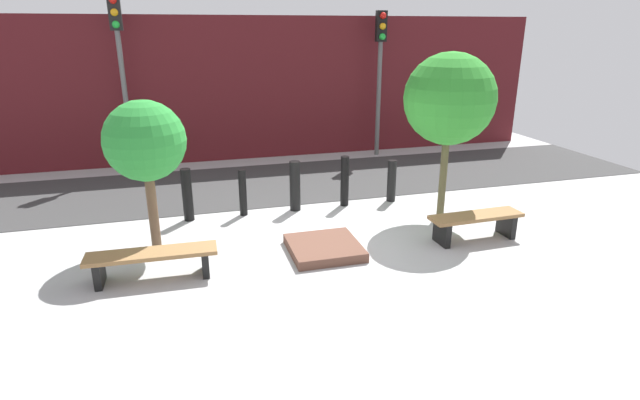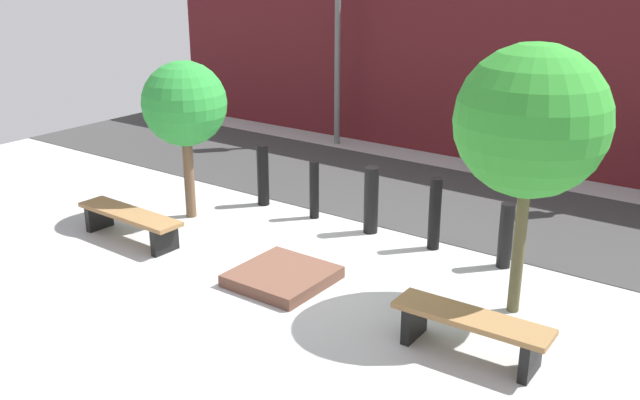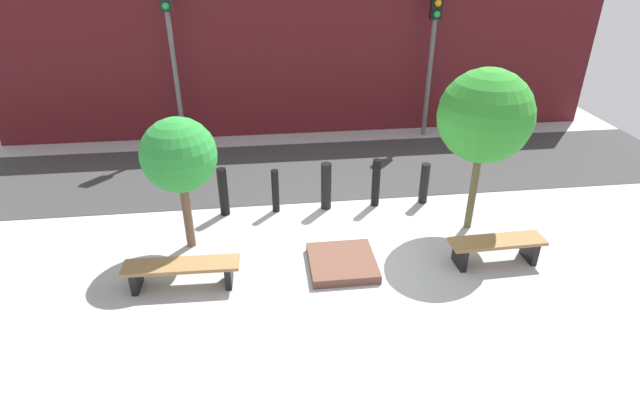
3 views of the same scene
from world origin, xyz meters
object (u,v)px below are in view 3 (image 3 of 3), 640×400
bollard_left (275,191)px  bollard_far_right (424,183)px  bench_right (496,246)px  planter_bed (342,263)px  bollard_center (326,186)px  bench_left (182,270)px  bollard_far_left (223,192)px  bollard_right (376,183)px  tree_behind_right_bench (485,117)px  traffic_light_west (170,35)px  tree_behind_left_bench (179,156)px  traffic_light_mid_west (433,37)px

bollard_left → bollard_far_right: (3.07, 0.00, -0.02)m
bench_right → bollard_far_right: 2.33m
planter_bed → bollard_far_right: bearing=45.1°
bollard_far_right → bollard_center: bearing=180.0°
bollard_center → bollard_far_right: bearing=0.0°
bench_left → bollard_far_left: (0.56, 2.25, 0.19)m
bench_right → bollard_right: bollard_right is taller
bollard_far_left → tree_behind_right_bench: bearing=-13.0°
tree_behind_right_bench → traffic_light_west: traffic_light_west is taller
bollard_center → traffic_light_west: bearing=130.4°
tree_behind_left_bench → bollard_left: 2.31m
bollard_far_right → traffic_light_west: bearing=144.1°
traffic_light_west → bollard_left: bearing=-59.7°
bench_right → traffic_light_west: 8.83m
tree_behind_left_bench → bollard_center: (2.60, 1.07, -1.26)m
traffic_light_west → tree_behind_left_bench: bearing=-82.3°
tree_behind_right_bench → bollard_center: tree_behind_right_bench is taller
bench_right → bollard_center: bollard_center is taller
tree_behind_right_bench → bollard_right: (-1.58, 1.07, -1.70)m
bollard_left → bollard_right: bearing=0.0°
bollard_far_left → bollard_left: size_ratio=1.10×
bollard_far_left → bollard_center: bollard_far_left is taller
planter_bed → bollard_far_right: bollard_far_right is taller
bollard_far_left → bollard_right: bollard_right is taller
bollard_center → traffic_light_mid_west: traffic_light_mid_west is taller
bollard_left → bollard_far_right: 3.07m
bench_left → traffic_light_west: (-0.66, 6.09, 2.53)m
bollard_center → bollard_far_left: bearing=180.0°
traffic_light_mid_west → bollard_left: bearing=-138.2°
planter_bed → bollard_far_right: size_ratio=1.30×
bollard_center → traffic_light_west: (-3.27, 3.84, 2.34)m
bollard_right → bollard_far_right: (1.02, 0.00, -0.07)m
planter_bed → bollard_far_left: (-2.04, 2.05, 0.42)m
bollard_right → tree_behind_left_bench: bearing=-163.5°
traffic_light_west → bench_left: bearing=-83.8°
tree_behind_right_bench → traffic_light_mid_west: bearing=82.3°
tree_behind_left_bench → bollard_far_right: tree_behind_left_bench is taller
bollard_right → traffic_light_west: bearing=138.2°
bollard_center → tree_behind_left_bench: bearing=-157.6°
tree_behind_right_bench → traffic_light_mid_west: size_ratio=0.79×
tree_behind_right_bench → bollard_far_left: bearing=167.0°
traffic_light_west → bench_right: bearing=-46.1°
bench_right → traffic_light_west: traffic_light_west is taller
bollard_right → bollard_center: bearing=180.0°
planter_bed → tree_behind_right_bench: bearing=20.6°
traffic_light_west → traffic_light_mid_west: (6.54, -0.00, -0.18)m
planter_bed → bollard_left: 2.33m
bench_left → tree_behind_left_bench: (0.00, 1.18, 1.45)m
bollard_far_right → bollard_far_left: bearing=180.0°
bollard_center → traffic_light_mid_west: (3.27, 3.84, 2.16)m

